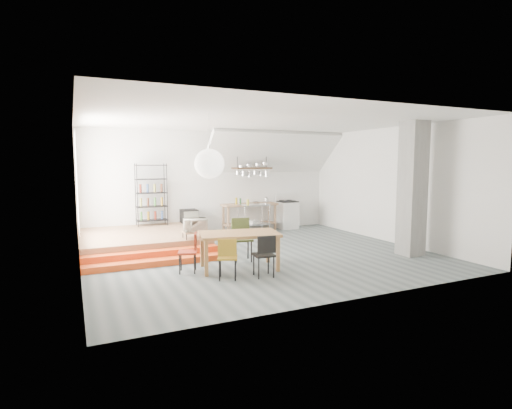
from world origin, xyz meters
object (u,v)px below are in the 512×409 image
rolling_cart (254,215)px  mini_fridge (189,223)px  stove (287,214)px  dining_table (239,237)px

rolling_cart → mini_fridge: size_ratio=1.22×
rolling_cart → mini_fridge: rolling_cart is taller
stove → rolling_cart: size_ratio=1.20×
mini_fridge → dining_table: bearing=-91.0°
dining_table → stove: bearing=61.0°
dining_table → rolling_cart: size_ratio=1.80×
dining_table → rolling_cart: (2.01, 3.67, -0.09)m
stove → rolling_cart: 1.53m
rolling_cart → dining_table: bearing=-123.0°
dining_table → rolling_cart: bearing=72.4°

